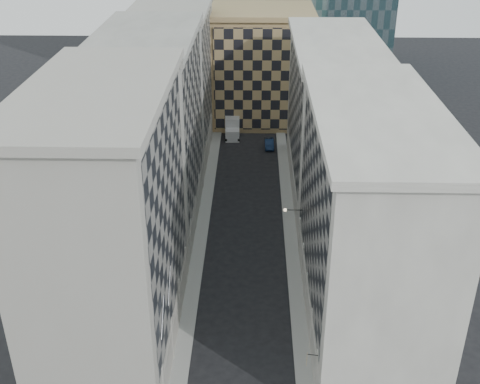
# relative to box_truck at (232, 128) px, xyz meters

# --- Properties ---
(sidewalk_west) EXTENTS (1.50, 100.00, 0.15)m
(sidewalk_west) POSITION_rel_box_truck_xyz_m (-2.59, -29.94, -1.27)
(sidewalk_west) COLOR #999994
(sidewalk_west) RESTS_ON ground
(sidewalk_east) EXTENTS (1.50, 100.00, 0.15)m
(sidewalk_east) POSITION_rel_box_truck_xyz_m (7.91, -29.94, -1.27)
(sidewalk_east) COLOR #999994
(sidewalk_east) RESTS_ON ground
(bldg_left_a) EXTENTS (10.80, 22.80, 23.70)m
(bldg_left_a) POSITION_rel_box_truck_xyz_m (-8.22, -48.94, 10.48)
(bldg_left_a) COLOR #A39E93
(bldg_left_a) RESTS_ON ground
(bldg_left_b) EXTENTS (10.80, 22.80, 22.70)m
(bldg_left_b) POSITION_rel_box_truck_xyz_m (-8.22, -26.94, 9.98)
(bldg_left_b) COLOR gray
(bldg_left_b) RESTS_ON ground
(bldg_left_c) EXTENTS (10.80, 22.80, 21.70)m
(bldg_left_c) POSITION_rel_box_truck_xyz_m (-8.22, -4.94, 9.48)
(bldg_left_c) COLOR #A39E93
(bldg_left_c) RESTS_ON ground
(bldg_right_a) EXTENTS (10.80, 26.80, 20.70)m
(bldg_right_a) POSITION_rel_box_truck_xyz_m (13.54, -44.94, 8.98)
(bldg_right_a) COLOR #B4B0A5
(bldg_right_a) RESTS_ON ground
(bldg_right_b) EXTENTS (10.80, 28.80, 19.70)m
(bldg_right_b) POSITION_rel_box_truck_xyz_m (13.56, -17.94, 8.50)
(bldg_right_b) COLOR #B4B0A5
(bldg_right_b) RESTS_ON ground
(tan_block) EXTENTS (16.80, 14.80, 18.80)m
(tan_block) POSITION_rel_box_truck_xyz_m (4.66, 7.96, 8.09)
(tan_block) COLOR tan
(tan_block) RESTS_ON ground
(flagpoles_left) EXTENTS (0.10, 6.33, 2.33)m
(flagpoles_left) POSITION_rel_box_truck_xyz_m (-3.24, -53.94, 6.65)
(flagpoles_left) COLOR gray
(flagpoles_left) RESTS_ON ground
(bracket_lamp) EXTENTS (1.98, 0.36, 0.36)m
(bracket_lamp) POSITION_rel_box_truck_xyz_m (7.04, -35.94, 4.85)
(bracket_lamp) COLOR black
(bracket_lamp) RESTS_ON ground
(box_truck) EXTENTS (2.48, 5.71, 3.09)m
(box_truck) POSITION_rel_box_truck_xyz_m (0.00, 0.00, 0.00)
(box_truck) COLOR silver
(box_truck) RESTS_ON ground
(dark_car) EXTENTS (1.49, 4.02, 1.32)m
(dark_car) POSITION_rel_box_truck_xyz_m (5.91, -4.86, -0.69)
(dark_car) COLOR #10203D
(dark_car) RESTS_ON ground
(shop_sign) EXTENTS (0.96, 0.74, 0.82)m
(shop_sign) POSITION_rel_box_truck_xyz_m (7.84, -55.55, 2.49)
(shop_sign) COLOR black
(shop_sign) RESTS_ON ground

